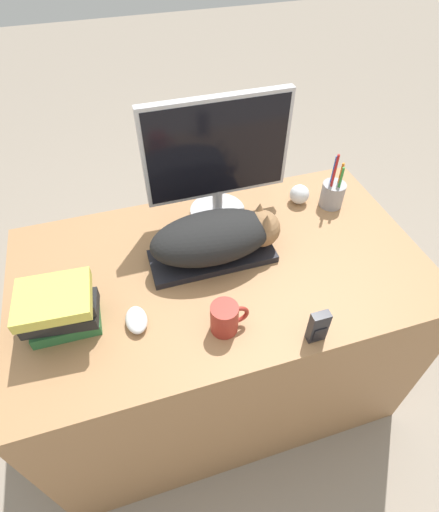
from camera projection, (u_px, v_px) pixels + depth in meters
name	position (u px, v px, depth m)	size (l,w,h in m)	color
ground_plane	(249.00, 464.00, 1.58)	(12.00, 12.00, 0.00)	gray
desk	(220.00, 332.00, 1.56)	(1.32, 0.76, 0.77)	#9E7047
keyboard	(212.00, 256.00, 1.29)	(0.40, 0.15, 0.02)	black
cat	(219.00, 236.00, 1.23)	(0.42, 0.20, 0.14)	black
monitor	(217.00, 155.00, 1.28)	(0.48, 0.20, 0.44)	#B7B7BC
computer_mouse	(136.00, 320.00, 1.11)	(0.06, 0.09, 0.04)	silver
coffee_mug	(225.00, 318.00, 1.08)	(0.11, 0.08, 0.09)	#9E2D23
pen_cup	(333.00, 193.00, 1.45)	(0.08, 0.08, 0.22)	#939399
baseball	(299.00, 194.00, 1.47)	(0.07, 0.07, 0.07)	silver
phone	(318.00, 327.00, 1.05)	(0.05, 0.03, 0.11)	black
book_stack	(58.00, 309.00, 1.06)	(0.21, 0.17, 0.15)	#2D6B38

